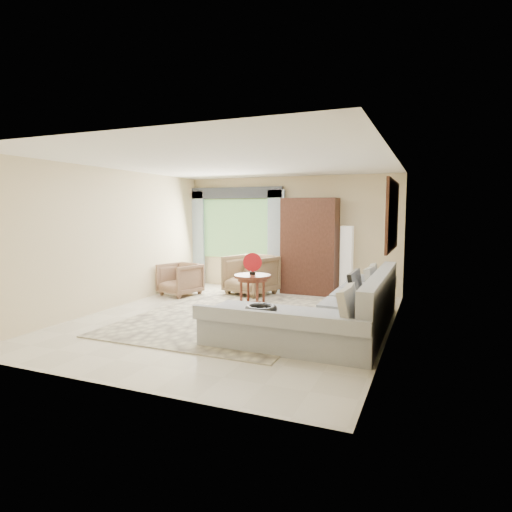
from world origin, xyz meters
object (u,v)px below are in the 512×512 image
at_px(sectional_sofa, 338,315).
at_px(armchair_right, 251,275).
at_px(armchair_left, 180,279).
at_px(armoire, 310,246).
at_px(coffee_table, 253,292).
at_px(floor_lamp, 347,261).
at_px(tv_screen, 356,288).
at_px(potted_plant, 189,275).

xyz_separation_m(sectional_sofa, armchair_right, (-2.37, 2.25, 0.15)).
distance_m(armchair_left, armoire, 2.93).
xyz_separation_m(armchair_right, armoire, (1.14, 0.64, 0.62)).
distance_m(sectional_sofa, coffee_table, 1.93).
distance_m(sectional_sofa, armoire, 3.24).
height_order(sectional_sofa, armchair_right, sectional_sofa).
bearing_deg(armchair_left, floor_lamp, 39.58).
xyz_separation_m(coffee_table, armoire, (0.50, 2.06, 0.70)).
relative_size(tv_screen, armoire, 0.35).
bearing_deg(potted_plant, tv_screen, -31.08).
height_order(tv_screen, armoire, armoire).
bearing_deg(potted_plant, sectional_sofa, -32.16).
bearing_deg(armoire, coffee_table, -103.63).
height_order(coffee_table, armchair_left, armchair_left).
height_order(tv_screen, floor_lamp, floor_lamp).
relative_size(tv_screen, floor_lamp, 0.49).
distance_m(tv_screen, armchair_right, 3.52).
distance_m(sectional_sofa, armchair_right, 3.28).
xyz_separation_m(sectional_sofa, floor_lamp, (-0.43, 2.96, 0.47)).
height_order(potted_plant, floor_lamp, floor_lamp).
relative_size(tv_screen, armchair_left, 0.97).
height_order(armchair_left, armoire, armoire).
relative_size(potted_plant, floor_lamp, 0.37).
height_order(sectional_sofa, coffee_table, sectional_sofa).
bearing_deg(armoire, tv_screen, -63.05).
relative_size(coffee_table, armchair_right, 0.70).
distance_m(coffee_table, armchair_left, 2.18).
relative_size(sectional_sofa, coffee_table, 5.17).
height_order(sectional_sofa, armoire, armoire).
height_order(coffee_table, potted_plant, coffee_table).
distance_m(coffee_table, armoire, 2.23).
distance_m(sectional_sofa, tv_screen, 0.51).
distance_m(armchair_left, armchair_right, 1.54).
relative_size(sectional_sofa, floor_lamp, 2.31).
bearing_deg(potted_plant, armoire, 5.45).
relative_size(armchair_left, floor_lamp, 0.51).
bearing_deg(armoire, armchair_left, -153.17).
xyz_separation_m(armchair_left, armoire, (2.54, 1.28, 0.70)).
bearing_deg(armchair_left, potted_plant, 129.14).
relative_size(sectional_sofa, tv_screen, 4.68).
distance_m(armchair_right, armoire, 1.45).
bearing_deg(coffee_table, tv_screen, -24.10).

